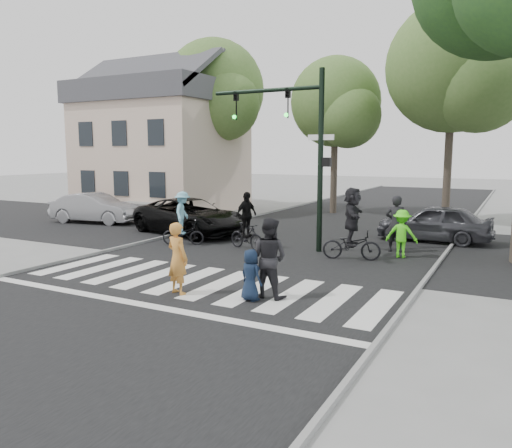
{
  "coord_description": "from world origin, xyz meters",
  "views": [
    {
      "loc": [
        7.06,
        -9.36,
        3.31
      ],
      "look_at": [
        0.5,
        3.0,
        1.3
      ],
      "focal_mm": 35.0,
      "sensor_mm": 36.0,
      "label": 1
    }
  ],
  "objects_px": {
    "pedestrian_woman": "(178,258)",
    "car_silver": "(95,208)",
    "cyclist_right": "(352,228)",
    "pedestrian_child": "(251,275)",
    "car_suv": "(190,216)",
    "cyclist_left": "(183,222)",
    "pedestrian_adult": "(269,258)",
    "traffic_signal": "(297,135)",
    "cyclist_mid": "(246,226)",
    "car_grey": "(434,223)"
  },
  "relations": [
    {
      "from": "pedestrian_woman",
      "to": "pedestrian_child",
      "type": "relative_size",
      "value": 1.45
    },
    {
      "from": "pedestrian_child",
      "to": "car_suv",
      "type": "xyz_separation_m",
      "value": [
        -6.62,
        7.0,
        0.14
      ]
    },
    {
      "from": "traffic_signal",
      "to": "cyclist_right",
      "type": "height_order",
      "value": "traffic_signal"
    },
    {
      "from": "cyclist_left",
      "to": "car_suv",
      "type": "xyz_separation_m",
      "value": [
        -1.17,
        2.1,
        -0.11
      ]
    },
    {
      "from": "pedestrian_adult",
      "to": "traffic_signal",
      "type": "bearing_deg",
      "value": -68.4
    },
    {
      "from": "pedestrian_woman",
      "to": "car_grey",
      "type": "height_order",
      "value": "pedestrian_woman"
    },
    {
      "from": "pedestrian_woman",
      "to": "cyclist_right",
      "type": "bearing_deg",
      "value": -98.64
    },
    {
      "from": "cyclist_left",
      "to": "car_grey",
      "type": "relative_size",
      "value": 0.47
    },
    {
      "from": "pedestrian_woman",
      "to": "cyclist_right",
      "type": "distance_m",
      "value": 6.13
    },
    {
      "from": "car_grey",
      "to": "pedestrian_woman",
      "type": "bearing_deg",
      "value": -20.35
    },
    {
      "from": "pedestrian_child",
      "to": "cyclist_mid",
      "type": "distance_m",
      "value": 6.05
    },
    {
      "from": "traffic_signal",
      "to": "pedestrian_child",
      "type": "height_order",
      "value": "traffic_signal"
    },
    {
      "from": "cyclist_right",
      "to": "car_suv",
      "type": "distance_m",
      "value": 7.52
    },
    {
      "from": "cyclist_right",
      "to": "car_silver",
      "type": "bearing_deg",
      "value": 170.11
    },
    {
      "from": "cyclist_right",
      "to": "car_grey",
      "type": "bearing_deg",
      "value": 68.97
    },
    {
      "from": "car_silver",
      "to": "pedestrian_child",
      "type": "bearing_deg",
      "value": -130.78
    },
    {
      "from": "pedestrian_adult",
      "to": "cyclist_right",
      "type": "distance_m",
      "value": 4.87
    },
    {
      "from": "traffic_signal",
      "to": "car_suv",
      "type": "xyz_separation_m",
      "value": [
        -5.13,
        1.01,
        -3.17
      ]
    },
    {
      "from": "traffic_signal",
      "to": "pedestrian_adult",
      "type": "relative_size",
      "value": 3.24
    },
    {
      "from": "cyclist_right",
      "to": "traffic_signal",
      "type": "bearing_deg",
      "value": 161.94
    },
    {
      "from": "traffic_signal",
      "to": "cyclist_left",
      "type": "xyz_separation_m",
      "value": [
        -3.95,
        -1.09,
        -3.06
      ]
    },
    {
      "from": "pedestrian_adult",
      "to": "cyclist_mid",
      "type": "xyz_separation_m",
      "value": [
        -3.26,
        4.81,
        -0.11
      ]
    },
    {
      "from": "traffic_signal",
      "to": "pedestrian_child",
      "type": "distance_m",
      "value": 7.01
    },
    {
      "from": "cyclist_mid",
      "to": "car_silver",
      "type": "distance_m",
      "value": 9.78
    },
    {
      "from": "car_grey",
      "to": "cyclist_right",
      "type": "bearing_deg",
      "value": -18.87
    },
    {
      "from": "cyclist_left",
      "to": "pedestrian_woman",
      "type": "bearing_deg",
      "value": -54.87
    },
    {
      "from": "traffic_signal",
      "to": "car_grey",
      "type": "height_order",
      "value": "traffic_signal"
    },
    {
      "from": "pedestrian_woman",
      "to": "car_silver",
      "type": "distance_m",
      "value": 13.35
    },
    {
      "from": "pedestrian_adult",
      "to": "car_grey",
      "type": "distance_m",
      "value": 9.68
    },
    {
      "from": "cyclist_left",
      "to": "car_suv",
      "type": "height_order",
      "value": "cyclist_left"
    },
    {
      "from": "cyclist_left",
      "to": "car_grey",
      "type": "height_order",
      "value": "cyclist_left"
    },
    {
      "from": "cyclist_left",
      "to": "cyclist_right",
      "type": "xyz_separation_m",
      "value": [
        6.14,
        0.38,
        0.17
      ]
    },
    {
      "from": "pedestrian_adult",
      "to": "car_grey",
      "type": "relative_size",
      "value": 0.45
    },
    {
      "from": "pedestrian_child",
      "to": "pedestrian_adult",
      "type": "relative_size",
      "value": 0.63
    },
    {
      "from": "car_suv",
      "to": "car_silver",
      "type": "bearing_deg",
      "value": 99.67
    },
    {
      "from": "cyclist_mid",
      "to": "cyclist_left",
      "type": "bearing_deg",
      "value": -172.03
    },
    {
      "from": "pedestrian_child",
      "to": "cyclist_right",
      "type": "bearing_deg",
      "value": -79.99
    },
    {
      "from": "pedestrian_child",
      "to": "cyclist_right",
      "type": "height_order",
      "value": "cyclist_right"
    },
    {
      "from": "cyclist_left",
      "to": "car_silver",
      "type": "xyz_separation_m",
      "value": [
        -7.07,
        2.68,
        -0.13
      ]
    },
    {
      "from": "pedestrian_woman",
      "to": "car_grey",
      "type": "distance_m",
      "value": 11.02
    },
    {
      "from": "cyclist_left",
      "to": "car_suv",
      "type": "bearing_deg",
      "value": 119.2
    },
    {
      "from": "pedestrian_woman",
      "to": "cyclist_mid",
      "type": "xyz_separation_m",
      "value": [
        -1.25,
        5.57,
        -0.04
      ]
    },
    {
      "from": "pedestrian_adult",
      "to": "car_suv",
      "type": "height_order",
      "value": "pedestrian_adult"
    },
    {
      "from": "pedestrian_woman",
      "to": "car_suv",
      "type": "distance_m",
      "value": 8.79
    },
    {
      "from": "car_suv",
      "to": "pedestrian_child",
      "type": "bearing_deg",
      "value": -121.28
    },
    {
      "from": "traffic_signal",
      "to": "cyclist_right",
      "type": "distance_m",
      "value": 3.7
    },
    {
      "from": "pedestrian_child",
      "to": "car_grey",
      "type": "height_order",
      "value": "car_grey"
    },
    {
      "from": "traffic_signal",
      "to": "pedestrian_woman",
      "type": "relative_size",
      "value": 3.51
    },
    {
      "from": "cyclist_left",
      "to": "cyclist_right",
      "type": "bearing_deg",
      "value": 3.55
    },
    {
      "from": "car_suv",
      "to": "cyclist_left",
      "type": "bearing_deg",
      "value": -135.48
    }
  ]
}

